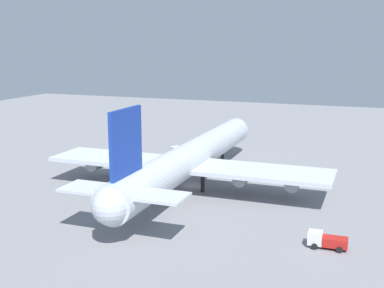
{
  "coord_description": "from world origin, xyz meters",
  "views": [
    {
      "loc": [
        -81.41,
        -30.77,
        25.76
      ],
      "look_at": [
        0.0,
        0.0,
        7.77
      ],
      "focal_mm": 46.38,
      "sensor_mm": 36.0,
      "label": 1
    }
  ],
  "objects_px": {
    "cargo_airplane": "(191,158)",
    "baggage_tug": "(178,153)",
    "safety_cone_nose": "(219,151)",
    "maintenance_van": "(326,240)"
  },
  "relations": [
    {
      "from": "cargo_airplane",
      "to": "baggage_tug",
      "type": "relative_size",
      "value": 11.92
    },
    {
      "from": "baggage_tug",
      "to": "safety_cone_nose",
      "type": "bearing_deg",
      "value": -37.93
    },
    {
      "from": "cargo_airplane",
      "to": "maintenance_van",
      "type": "xyz_separation_m",
      "value": [
        -19.6,
        -25.81,
        -4.3
      ]
    },
    {
      "from": "cargo_airplane",
      "to": "baggage_tug",
      "type": "height_order",
      "value": "cargo_airplane"
    },
    {
      "from": "cargo_airplane",
      "to": "maintenance_van",
      "type": "distance_m",
      "value": 32.69
    },
    {
      "from": "maintenance_van",
      "to": "safety_cone_nose",
      "type": "bearing_deg",
      "value": 31.42
    },
    {
      "from": "cargo_airplane",
      "to": "baggage_tug",
      "type": "xyz_separation_m",
      "value": [
        20.33,
        10.83,
        -4.25
      ]
    },
    {
      "from": "baggage_tug",
      "to": "maintenance_van",
      "type": "bearing_deg",
      "value": -137.46
    },
    {
      "from": "cargo_airplane",
      "to": "baggage_tug",
      "type": "bearing_deg",
      "value": 28.05
    },
    {
      "from": "maintenance_van",
      "to": "baggage_tug",
      "type": "height_order",
      "value": "baggage_tug"
    }
  ]
}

